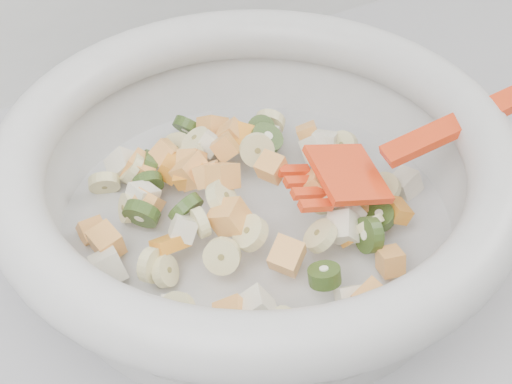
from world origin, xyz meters
TOP-DOWN VIEW (x-y plane):
  - mixing_bowl at (0.11, 1.46)m, footprint 0.48×0.39m

SIDE VIEW (x-z plane):
  - mixing_bowl at x=0.11m, z-range 0.90..1.02m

